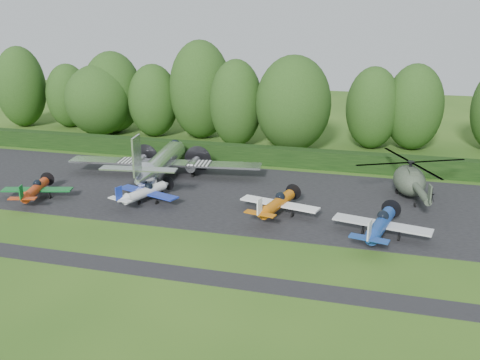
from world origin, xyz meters
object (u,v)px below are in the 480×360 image
(transport_plane, at_px, (161,163))
(light_plane_blue, at_px, (380,224))
(light_plane_white, at_px, (145,192))
(light_plane_orange, at_px, (277,204))
(light_plane_red, at_px, (36,189))
(helicopter, at_px, (410,178))

(transport_plane, height_order, light_plane_blue, transport_plane)
(light_plane_white, bearing_deg, light_plane_orange, -18.67)
(transport_plane, xyz_separation_m, light_plane_white, (1.31, -6.73, -0.79))
(light_plane_red, relative_size, light_plane_blue, 0.85)
(light_plane_white, distance_m, helicopter, 24.18)
(light_plane_blue, distance_m, helicopter, 10.76)
(light_plane_white, relative_size, light_plane_blue, 0.85)
(helicopter, bearing_deg, light_plane_orange, -132.87)
(light_plane_orange, relative_size, helicopter, 0.58)
(light_plane_orange, bearing_deg, light_plane_white, 167.12)
(light_plane_orange, distance_m, light_plane_blue, 8.86)
(light_plane_red, xyz_separation_m, light_plane_orange, (22.00, 1.93, 0.09))
(light_plane_blue, bearing_deg, light_plane_red, 166.92)
(transport_plane, distance_m, light_plane_red, 12.23)
(transport_plane, distance_m, helicopter, 24.19)
(transport_plane, xyz_separation_m, light_plane_orange, (13.39, -6.72, -0.70))
(light_plane_blue, bearing_deg, transport_plane, 145.07)
(transport_plane, height_order, light_plane_white, transport_plane)
(transport_plane, bearing_deg, light_plane_blue, -15.83)
(light_plane_red, distance_m, light_plane_white, 10.10)
(light_plane_red, xyz_separation_m, light_plane_white, (9.92, 1.92, -0.00))
(transport_plane, bearing_deg, helicopter, 10.04)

